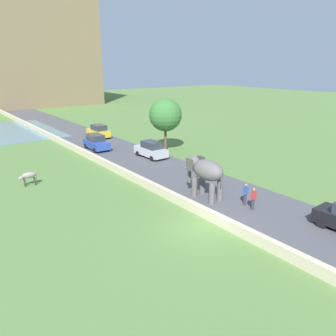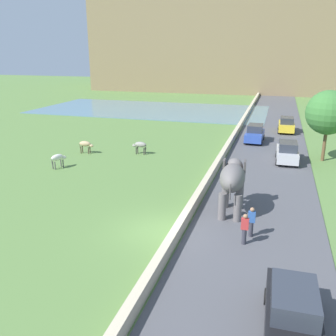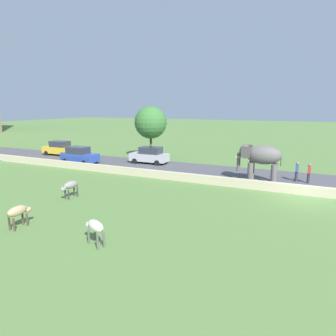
% 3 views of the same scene
% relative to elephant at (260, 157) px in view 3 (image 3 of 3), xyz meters
% --- Properties ---
extents(ground_plane, '(220.00, 220.00, 0.00)m').
position_rel_elephant_xyz_m(ground_plane, '(-3.41, -3.40, -2.04)').
color(ground_plane, '#567A3D').
extents(road_surface, '(7.00, 120.00, 0.06)m').
position_rel_elephant_xyz_m(road_surface, '(1.59, 16.60, -2.01)').
color(road_surface, '#4C4C51').
rests_on(road_surface, ground).
extents(barrier_wall, '(0.40, 110.00, 0.66)m').
position_rel_elephant_xyz_m(barrier_wall, '(-2.21, 14.60, -1.71)').
color(barrier_wall, beige).
rests_on(barrier_wall, ground).
extents(elephant, '(1.53, 3.49, 2.99)m').
position_rel_elephant_xyz_m(elephant, '(0.00, 0.00, 0.00)').
color(elephant, '#605B5B').
rests_on(elephant, ground).
extents(person_beside_elephant, '(0.36, 0.22, 1.63)m').
position_rel_elephant_xyz_m(person_beside_elephant, '(1.34, -2.69, -1.16)').
color(person_beside_elephant, '#33333D').
rests_on(person_beside_elephant, ground).
extents(person_trailing, '(0.36, 0.22, 1.63)m').
position_rel_elephant_xyz_m(person_trailing, '(1.09, -3.58, -1.16)').
color(person_trailing, '#33333D').
rests_on(person_trailing, ground).
extents(car_yellow, '(1.84, 4.02, 1.80)m').
position_rel_elephant_xyz_m(car_yellow, '(3.16, 24.32, -1.14)').
color(car_yellow, gold).
rests_on(car_yellow, ground).
extents(car_silver, '(1.87, 4.04, 1.80)m').
position_rel_elephant_xyz_m(car_silver, '(3.16, 11.67, -1.14)').
color(car_silver, '#B7B7BC').
rests_on(car_silver, ground).
extents(car_blue, '(1.89, 4.05, 1.80)m').
position_rel_elephant_xyz_m(car_blue, '(0.01, 18.38, -1.14)').
color(car_blue, '#2D4CA8').
rests_on(car_blue, ground).
extents(cow_tan, '(1.39, 0.46, 1.15)m').
position_rel_elephant_xyz_m(cow_tan, '(-14.52, 9.44, -1.20)').
color(cow_tan, tan).
rests_on(cow_tan, ground).
extents(cow_white, '(0.84, 1.41, 1.15)m').
position_rel_elephant_xyz_m(cow_white, '(-14.43, 4.76, -1.20)').
color(cow_white, silver).
rests_on(cow_white, ground).
extents(cow_grey, '(1.40, 0.52, 1.15)m').
position_rel_elephant_xyz_m(cow_grey, '(-9.64, 10.62, -1.20)').
color(cow_grey, gray).
rests_on(cow_grey, ground).
extents(tree_near, '(3.68, 3.68, 5.99)m').
position_rel_elephant_xyz_m(tree_near, '(6.13, 13.11, 2.10)').
color(tree_near, brown).
rests_on(tree_near, ground).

